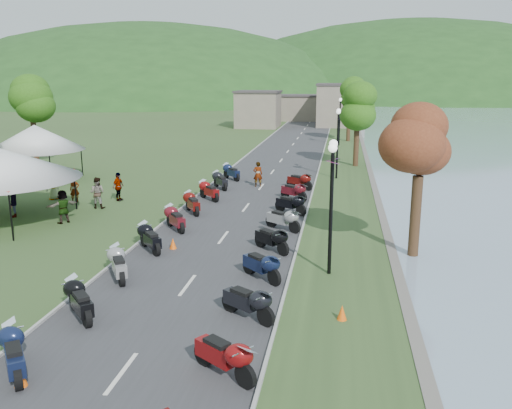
{
  "coord_description": "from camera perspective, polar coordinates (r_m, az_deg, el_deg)",
  "views": [
    {
      "loc": [
        5.3,
        -1.67,
        7.35
      ],
      "look_at": [
        1.31,
        23.48,
        1.3
      ],
      "focal_mm": 38.0,
      "sensor_mm": 36.0,
      "label": 1
    }
  ],
  "objects": [
    {
      "name": "vendor_tent_side",
      "position": [
        41.96,
        -22.08,
        5.06
      ],
      "size": [
        4.5,
        4.5,
        4.0
      ],
      "primitive_type": null,
      "color": "silver",
      "rests_on": "ground"
    },
    {
      "name": "pedestrian_c",
      "position": [
        31.76,
        -24.15,
        -1.21
      ],
      "size": [
        1.08,
        1.34,
        1.94
      ],
      "primitive_type": "imported",
      "rotation": [
        0.0,
        0.0,
        5.25
      ],
      "color": "slate",
      "rests_on": "ground"
    },
    {
      "name": "moto_row_left",
      "position": [
        19.29,
        -16.08,
        -7.82
      ],
      "size": [
        2.6,
        45.87,
        1.1
      ],
      "primitive_type": null,
      "color": "#331411",
      "rests_on": "ground"
    },
    {
      "name": "moto_row_right",
      "position": [
        20.06,
        0.65,
        -6.45
      ],
      "size": [
        2.6,
        35.94,
        1.1
      ],
      "primitive_type": null,
      "color": "#331411",
      "rests_on": "ground"
    },
    {
      "name": "pedestrian_a",
      "position": [
        34.11,
        -18.46,
        0.22
      ],
      "size": [
        0.69,
        0.66,
        1.54
      ],
      "primitive_type": "imported",
      "rotation": [
        0.0,
        0.0,
        0.61
      ],
      "color": "slate",
      "rests_on": "ground"
    },
    {
      "name": "traffic_cone_near",
      "position": [
        14.87,
        -23.57,
        -16.33
      ],
      "size": [
        0.33,
        0.33,
        0.51
      ],
      "primitive_type": "cone",
      "color": "#F2590C",
      "rests_on": "ground"
    },
    {
      "name": "pedestrian_b",
      "position": [
        32.23,
        -16.27,
        -0.36
      ],
      "size": [
        0.88,
        0.49,
        1.79
      ],
      "primitive_type": "imported",
      "rotation": [
        0.0,
        0.0,
        3.16
      ],
      "color": "slate",
      "rests_on": "ground"
    },
    {
      "name": "hills_backdrop",
      "position": [
        201.87,
        7.66,
        11.15
      ],
      "size": [
        360.0,
        120.0,
        76.0
      ],
      "primitive_type": null,
      "color": "#285621",
      "rests_on": "ground"
    },
    {
      "name": "road",
      "position": [
        42.64,
        1.74,
        3.44
      ],
      "size": [
        7.0,
        120.0,
        0.02
      ],
      "primitive_type": "cube",
      "color": "#38383B",
      "rests_on": "ground"
    },
    {
      "name": "far_building",
      "position": [
        87.11,
        4.26,
        10.13
      ],
      "size": [
        18.0,
        16.0,
        5.0
      ],
      "primitive_type": "cube",
      "color": "gray",
      "rests_on": "ground"
    },
    {
      "name": "tree_lakeside",
      "position": [
        22.94,
        16.78,
        4.02
      ],
      "size": [
        2.77,
        2.77,
        7.7
      ],
      "primitive_type": null,
      "color": "#336E18",
      "rests_on": "ground"
    }
  ]
}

